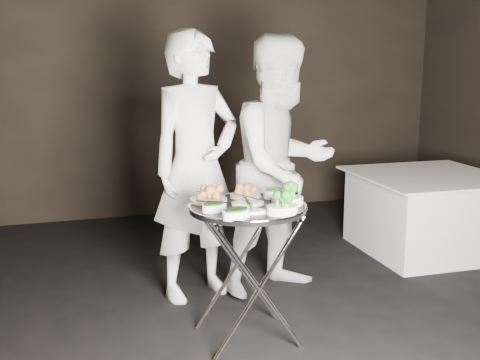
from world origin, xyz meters
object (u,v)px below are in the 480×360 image
object	(u,v)px
tray_stand	(248,267)
waiter_left	(196,167)
waiter_right	(283,166)
dining_table	(427,213)
serving_tray	(248,207)

from	to	relation	value
tray_stand	waiter_left	bearing A→B (deg)	99.39
waiter_left	waiter_right	xyz separation A→B (m)	(0.61, -0.08, -0.01)
waiter_left	dining_table	xyz separation A→B (m)	(2.13, 0.36, -0.59)
tray_stand	serving_tray	bearing A→B (deg)	90.00
serving_tray	tray_stand	bearing A→B (deg)	-90.00
waiter_left	dining_table	bearing A→B (deg)	-10.25
waiter_right	waiter_left	bearing A→B (deg)	154.63
serving_tray	waiter_right	world-z (taller)	waiter_right
dining_table	serving_tray	bearing A→B (deg)	-150.73
waiter_left	tray_stand	bearing A→B (deg)	-100.42
waiter_right	tray_stand	bearing A→B (deg)	-142.82
serving_tray	waiter_left	size ratio (longest dim) A/B	0.37
waiter_right	dining_table	xyz separation A→B (m)	(1.52, 0.44, -0.57)
waiter_right	dining_table	bearing A→B (deg)	-1.39
serving_tray	waiter_left	world-z (taller)	waiter_left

